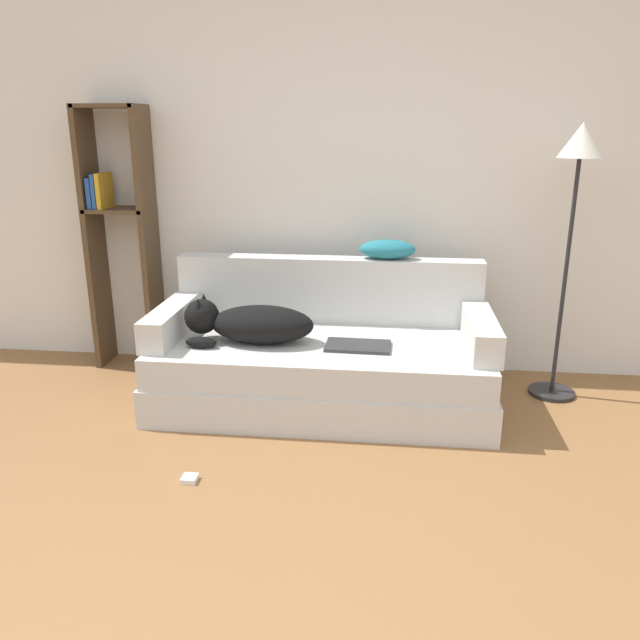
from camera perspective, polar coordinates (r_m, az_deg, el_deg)
The scene contains 11 objects.
wall_back at distance 4.02m, azimuth 3.13°, elevation 14.41°, with size 8.07×0.06×2.70m.
couch at distance 3.61m, azimuth 0.18°, elevation -4.84°, with size 1.90×0.90×0.39m.
couch_backrest at distance 3.84m, azimuth 0.82°, elevation 2.80°, with size 1.86×0.15×0.40m.
couch_arm_left at distance 3.70m, azimuth -13.40°, elevation -0.05°, with size 0.15×0.71×0.17m.
couch_arm_right at distance 3.52m, azimuth 14.46°, elevation -1.04°, with size 0.15×0.71×0.17m.
dog at distance 3.50m, azimuth -6.45°, elevation -0.27°, with size 0.73×0.32×0.26m.
laptop at distance 3.43m, azimuth 3.50°, elevation -2.38°, with size 0.36×0.22×0.02m.
throw_pillow at distance 3.78m, azimuth 6.18°, elevation 6.45°, with size 0.34×0.19×0.12m.
bookshelf at distance 4.25m, azimuth -17.89°, elevation 8.07°, with size 0.41×0.26×1.68m.
floor_lamp at distance 3.76m, azimuth 22.37°, elevation 11.26°, with size 0.27×0.27×1.57m.
power_adapter at distance 3.00m, azimuth -11.84°, elevation -14.02°, with size 0.07×0.07×0.02m.
Camera 1 is at (0.25, -1.45, 1.56)m, focal length 35.00 mm.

